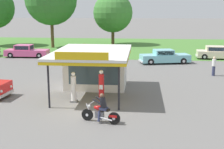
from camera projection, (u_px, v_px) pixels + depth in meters
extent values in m
plane|color=slate|center=(86.00, 111.00, 18.00)|extent=(300.00, 300.00, 0.00)
cube|color=#477A33|center=(121.00, 46.00, 47.17)|extent=(120.00, 24.00, 0.01)
cube|color=silver|center=(96.00, 68.00, 23.14)|extent=(4.36, 3.24, 2.85)
cube|color=#384C56|center=(93.00, 72.00, 21.58)|extent=(3.49, 0.05, 1.82)
cube|color=silver|center=(92.00, 52.00, 20.98)|extent=(5.06, 7.52, 0.16)
cube|color=gold|center=(92.00, 55.00, 21.02)|extent=(5.06, 7.52, 0.18)
cube|color=gold|center=(81.00, 56.00, 17.29)|extent=(3.06, 0.08, 0.44)
cylinder|color=black|center=(119.00, 86.00, 17.84)|extent=(0.12, 0.12, 2.85)
cylinder|color=black|center=(49.00, 85.00, 18.24)|extent=(0.12, 0.12, 2.85)
cube|color=slate|center=(74.00, 101.00, 19.71)|extent=(0.44, 0.44, 0.10)
cylinder|color=silver|center=(74.00, 88.00, 19.53)|extent=(0.34, 0.34, 1.57)
cube|color=white|center=(73.00, 88.00, 19.34)|extent=(0.22, 0.02, 0.28)
sphere|color=white|center=(73.00, 74.00, 19.33)|extent=(0.26, 0.26, 0.26)
cube|color=slate|center=(102.00, 102.00, 19.54)|extent=(0.44, 0.44, 0.10)
cylinder|color=red|center=(101.00, 88.00, 19.34)|extent=(0.34, 0.34, 1.73)
cube|color=white|center=(101.00, 87.00, 19.15)|extent=(0.22, 0.02, 0.28)
sphere|color=white|center=(101.00, 72.00, 19.13)|extent=(0.26, 0.26, 0.26)
cylinder|color=black|center=(87.00, 115.00, 16.42)|extent=(0.64, 0.27, 0.64)
cylinder|color=silver|center=(87.00, 115.00, 16.42)|extent=(0.19, 0.16, 0.16)
cylinder|color=black|center=(114.00, 118.00, 15.89)|extent=(0.64, 0.27, 0.64)
cylinder|color=silver|center=(114.00, 118.00, 15.89)|extent=(0.19, 0.16, 0.16)
ellipsoid|color=#B21414|center=(99.00, 108.00, 16.09)|extent=(0.60, 0.38, 0.24)
cube|color=#59595E|center=(100.00, 115.00, 16.15)|extent=(0.49, 0.35, 0.36)
cube|color=black|center=(105.00, 110.00, 15.98)|extent=(0.53, 0.38, 0.10)
cylinder|color=silver|center=(89.00, 110.00, 16.32)|extent=(0.37, 0.17, 0.71)
cylinder|color=silver|center=(91.00, 103.00, 16.20)|extent=(0.22, 0.68, 0.04)
sphere|color=silver|center=(89.00, 106.00, 16.27)|extent=(0.16, 0.16, 0.16)
cube|color=#B21414|center=(113.00, 116.00, 15.88)|extent=(0.47, 0.29, 0.12)
cylinder|color=silver|center=(106.00, 119.00, 15.91)|extent=(0.70, 0.27, 0.18)
cube|color=#2D3351|center=(104.00, 108.00, 15.99)|extent=(0.48, 0.43, 0.14)
cylinder|color=#2D3351|center=(99.00, 116.00, 16.00)|extent=(0.18, 0.26, 0.56)
cylinder|color=#2D3351|center=(101.00, 114.00, 16.29)|extent=(0.18, 0.26, 0.56)
cylinder|color=black|center=(103.00, 103.00, 15.94)|extent=(0.48, 0.42, 0.60)
sphere|color=brown|center=(102.00, 95.00, 15.88)|extent=(0.22, 0.22, 0.22)
cylinder|color=black|center=(97.00, 102.00, 15.82)|extent=(0.54, 0.23, 0.31)
cylinder|color=black|center=(100.00, 99.00, 16.19)|extent=(0.54, 0.23, 0.31)
cube|color=silver|center=(6.00, 94.00, 20.41)|extent=(0.28, 1.82, 0.18)
sphere|color=white|center=(11.00, 87.00, 20.93)|extent=(0.18, 0.18, 0.18)
sphere|color=white|center=(1.00, 91.00, 19.75)|extent=(0.18, 0.18, 0.18)
cylinder|color=black|center=(2.00, 89.00, 21.41)|extent=(0.68, 0.26, 0.66)
cylinder|color=silver|center=(2.00, 89.00, 21.41)|extent=(0.32, 0.25, 0.30)
cube|color=red|center=(91.00, 53.00, 36.09)|extent=(5.30, 2.87, 0.82)
cube|color=red|center=(87.00, 47.00, 36.08)|extent=(2.21, 2.03, 0.58)
cube|color=#283847|center=(95.00, 48.00, 35.81)|extent=(0.34, 1.47, 0.46)
cube|color=#283847|center=(90.00, 46.00, 36.85)|extent=(1.60, 0.35, 0.44)
cube|color=#283847|center=(85.00, 48.00, 35.31)|extent=(1.60, 0.35, 0.44)
cube|color=silver|center=(112.00, 57.00, 35.43)|extent=(0.48, 1.80, 0.18)
cube|color=silver|center=(71.00, 55.00, 36.88)|extent=(0.48, 1.80, 0.18)
sphere|color=white|center=(114.00, 53.00, 35.92)|extent=(0.18, 0.18, 0.18)
sphere|color=white|center=(110.00, 55.00, 34.78)|extent=(0.18, 0.18, 0.18)
cylinder|color=black|center=(107.00, 55.00, 36.50)|extent=(0.69, 0.33, 0.66)
cylinder|color=silver|center=(107.00, 55.00, 36.50)|extent=(0.33, 0.27, 0.30)
cylinder|color=black|center=(103.00, 58.00, 34.82)|extent=(0.69, 0.33, 0.66)
cylinder|color=silver|center=(103.00, 58.00, 34.82)|extent=(0.33, 0.27, 0.30)
cylinder|color=black|center=(81.00, 54.00, 37.47)|extent=(0.69, 0.33, 0.66)
cylinder|color=silver|center=(81.00, 54.00, 37.47)|extent=(0.33, 0.27, 0.30)
cylinder|color=black|center=(75.00, 56.00, 35.80)|extent=(0.69, 0.33, 0.66)
cylinder|color=silver|center=(75.00, 56.00, 35.80)|extent=(0.33, 0.27, 0.30)
cube|color=#E55993|center=(27.00, 53.00, 37.08)|extent=(5.12, 1.93, 0.72)
cube|color=#E55993|center=(24.00, 47.00, 36.97)|extent=(1.97, 1.64, 0.58)
cube|color=#283847|center=(32.00, 47.00, 36.90)|extent=(0.07, 1.41, 0.46)
cube|color=#283847|center=(26.00, 46.00, 37.73)|extent=(1.65, 0.07, 0.44)
cube|color=#283847|center=(21.00, 48.00, 36.21)|extent=(1.65, 0.07, 0.44)
cube|color=silver|center=(48.00, 55.00, 36.95)|extent=(0.16, 1.72, 0.18)
cube|color=silver|center=(6.00, 54.00, 37.32)|extent=(0.16, 1.72, 0.18)
sphere|color=white|center=(50.00, 52.00, 37.45)|extent=(0.18, 0.18, 0.18)
sphere|color=white|center=(47.00, 53.00, 36.33)|extent=(0.18, 0.18, 0.18)
cylinder|color=black|center=(43.00, 53.00, 37.83)|extent=(0.66, 0.22, 0.66)
cylinder|color=silver|center=(43.00, 53.00, 37.83)|extent=(0.30, 0.23, 0.30)
cylinder|color=black|center=(39.00, 56.00, 36.18)|extent=(0.66, 0.22, 0.66)
cylinder|color=silver|center=(39.00, 56.00, 36.18)|extent=(0.30, 0.23, 0.30)
cylinder|color=black|center=(16.00, 53.00, 38.08)|extent=(0.66, 0.22, 0.66)
cylinder|color=silver|center=(16.00, 53.00, 38.08)|extent=(0.30, 0.23, 0.30)
cylinder|color=black|center=(10.00, 55.00, 36.43)|extent=(0.66, 0.22, 0.66)
cylinder|color=silver|center=(10.00, 55.00, 36.43)|extent=(0.30, 0.23, 0.30)
cube|color=#7AC6D1|center=(165.00, 58.00, 33.05)|extent=(5.48, 2.97, 0.76)
cube|color=#7AC6D1|center=(164.00, 52.00, 32.89)|extent=(2.29, 2.00, 0.53)
cube|color=#283847|center=(172.00, 52.00, 33.02)|extent=(0.37, 1.38, 0.42)
cube|color=#283847|center=(161.00, 51.00, 33.64)|extent=(1.64, 0.42, 0.40)
cube|color=#283847|center=(166.00, 53.00, 32.14)|extent=(1.64, 0.42, 0.40)
cube|color=silver|center=(188.00, 60.00, 33.46)|extent=(0.52, 1.69, 0.18)
cube|color=silver|center=(141.00, 61.00, 32.75)|extent=(0.52, 1.69, 0.18)
sphere|color=white|center=(187.00, 56.00, 33.96)|extent=(0.18, 0.18, 0.18)
sphere|color=white|center=(191.00, 58.00, 32.84)|extent=(0.18, 0.18, 0.18)
cylinder|color=black|center=(178.00, 59.00, 34.15)|extent=(0.69, 0.35, 0.66)
cylinder|color=silver|center=(178.00, 59.00, 34.15)|extent=(0.34, 0.28, 0.30)
cylinder|color=black|center=(183.00, 61.00, 32.52)|extent=(0.69, 0.35, 0.66)
cylinder|color=silver|center=(183.00, 61.00, 32.52)|extent=(0.34, 0.28, 0.30)
cylinder|color=black|center=(147.00, 59.00, 33.67)|extent=(0.69, 0.35, 0.66)
cylinder|color=silver|center=(147.00, 59.00, 33.67)|extent=(0.34, 0.28, 0.30)
cylinder|color=black|center=(151.00, 62.00, 32.05)|extent=(0.69, 0.35, 0.66)
cylinder|color=silver|center=(151.00, 62.00, 32.05)|extent=(0.34, 0.28, 0.30)
cube|color=beige|center=(219.00, 54.00, 35.80)|extent=(4.98, 2.14, 0.76)
cube|color=beige|center=(215.00, 48.00, 35.73)|extent=(2.11, 1.74, 0.54)
cube|color=#283847|center=(224.00, 49.00, 35.57)|extent=(0.13, 1.44, 0.43)
cube|color=#283847|center=(214.00, 48.00, 36.49)|extent=(1.71, 0.14, 0.41)
cube|color=#283847|center=(216.00, 49.00, 34.96)|extent=(1.71, 0.14, 0.41)
cube|color=silver|center=(196.00, 56.00, 36.24)|extent=(0.23, 1.75, 0.18)
cylinder|color=black|center=(203.00, 55.00, 36.94)|extent=(0.67, 0.24, 0.66)
cylinder|color=silver|center=(203.00, 55.00, 36.94)|extent=(0.31, 0.24, 0.30)
cylinder|color=black|center=(205.00, 57.00, 35.28)|extent=(0.67, 0.24, 0.66)
cylinder|color=silver|center=(205.00, 57.00, 35.28)|extent=(0.31, 0.24, 0.30)
cylinder|color=black|center=(78.00, 72.00, 26.83)|extent=(0.26, 0.26, 0.78)
cylinder|color=black|center=(78.00, 64.00, 26.69)|extent=(0.34, 0.34, 0.55)
sphere|color=beige|center=(78.00, 60.00, 26.61)|extent=(0.21, 0.21, 0.21)
cylinder|color=black|center=(78.00, 59.00, 26.59)|extent=(0.34, 0.34, 0.02)
cylinder|color=brown|center=(104.00, 62.00, 31.62)|extent=(0.26, 0.26, 0.78)
cylinder|color=gold|center=(104.00, 56.00, 31.48)|extent=(0.34, 0.34, 0.55)
sphere|color=#9E704C|center=(104.00, 52.00, 31.39)|extent=(0.21, 0.21, 0.21)
cylinder|color=black|center=(104.00, 51.00, 31.38)|extent=(0.34, 0.34, 0.02)
cylinder|color=#2D3351|center=(213.00, 71.00, 27.08)|extent=(0.26, 0.26, 0.86)
cylinder|color=white|center=(214.00, 63.00, 26.93)|extent=(0.34, 0.34, 0.61)
sphere|color=beige|center=(214.00, 58.00, 26.84)|extent=(0.23, 0.23, 0.23)
cylinder|color=brown|center=(113.00, 36.00, 49.36)|extent=(0.49, 0.49, 2.70)
sphere|color=#427F38|center=(113.00, 13.00, 48.57)|extent=(6.19, 6.19, 6.19)
sphere|color=#427F38|center=(116.00, 17.00, 48.75)|extent=(3.94, 3.94, 3.94)
cylinder|color=brown|center=(52.00, 33.00, 45.56)|extent=(0.46, 0.46, 4.19)
sphere|color=#33702D|center=(48.00, 4.00, 45.33)|extent=(5.48, 5.48, 5.48)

